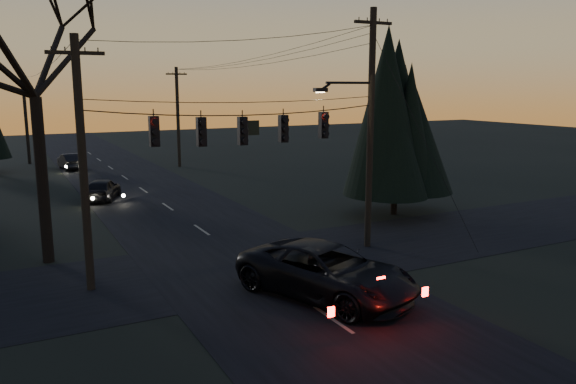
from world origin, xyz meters
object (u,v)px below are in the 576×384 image
utility_pole_left (91,290)px  utility_pole_far_l (30,164)px  sedan_oncoming_b (70,162)px  utility_pole_right (367,246)px  sedan_oncoming_a (102,189)px  suv_near (326,272)px  bare_tree_left (30,26)px  utility_pole_far_r (180,167)px  evergreen_right (397,123)px

utility_pole_left → utility_pole_far_l: (0.00, 36.00, 0.00)m
utility_pole_left → sedan_oncoming_b: utility_pole_left is taller
utility_pole_right → sedan_oncoming_a: size_ratio=2.54×
suv_near → bare_tree_left: bearing=111.7°
utility_pole_far_r → suv_near: (-4.70, -32.30, 0.86)m
utility_pole_right → evergreen_right: (4.95, 4.52, 4.96)m
utility_pole_left → suv_near: 8.09m
utility_pole_far_l → evergreen_right: bearing=-62.4°
utility_pole_left → bare_tree_left: 9.96m
suv_near → sedan_oncoming_b: bearing=74.9°
utility_pole_far_r → utility_pole_far_l: size_ratio=1.06×
utility_pole_right → evergreen_right: evergreen_right is taller
sedan_oncoming_b → suv_near: bearing=90.5°
evergreen_right → utility_pole_far_l: bearing=117.6°
utility_pole_far_r → bare_tree_left: (-12.52, -23.97, 9.05)m
suv_near → sedan_oncoming_b: 35.12m
suv_near → sedan_oncoming_b: size_ratio=1.55×
utility_pole_right → suv_near: utility_pole_right is taller
utility_pole_left → evergreen_right: (16.45, 4.52, 4.96)m
sedan_oncoming_a → utility_pole_left: bearing=102.1°
utility_pole_left → utility_pole_far_l: size_ratio=1.06×
bare_tree_left → utility_pole_far_r: bearing=62.4°
sedan_oncoming_a → sedan_oncoming_b: bearing=-66.5°
utility_pole_left → evergreen_right: 17.77m
utility_pole_far_r → bare_tree_left: 28.52m
utility_pole_right → bare_tree_left: bare_tree_left is taller
utility_pole_left → sedan_oncoming_a: 16.16m
sedan_oncoming_a → suv_near: bearing=123.5°
utility_pole_far_l → suv_near: size_ratio=1.29×
bare_tree_left → evergreen_right: 17.95m
utility_pole_far_l → suv_near: (6.80, -40.30, 0.86)m
utility_pole_far_l → sedan_oncoming_a: bearing=-81.4°
utility_pole_right → sedan_oncoming_a: 17.99m
bare_tree_left → evergreen_right: size_ratio=1.48×
utility_pole_left → evergreen_right: bearing=15.4°
bare_tree_left → suv_near: (7.82, -8.32, -8.19)m
suv_near → sedan_oncoming_a: suv_near is taller
sedan_oncoming_a → evergreen_right: bearing=162.7°
sedan_oncoming_b → utility_pole_right: bearing=99.9°
utility_pole_left → suv_near: bearing=-32.3°
utility_pole_far_l → bare_tree_left: (-1.02, -31.97, 9.05)m
utility_pole_far_r → sedan_oncoming_b: utility_pole_far_r is taller
utility_pole_left → sedan_oncoming_a: (3.03, 15.86, 0.67)m
suv_near → utility_pole_far_r: bearing=60.2°
evergreen_right → sedan_oncoming_b: evergreen_right is taller
evergreen_right → sedan_oncoming_a: (-13.42, 11.34, -4.29)m
utility_pole_left → bare_tree_left: bare_tree_left is taller
utility_pole_right → evergreen_right: bearing=42.4°
sedan_oncoming_b → sedan_oncoming_a: bearing=84.7°
utility_pole_right → utility_pole_far_r: (0.00, 28.00, 0.00)m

